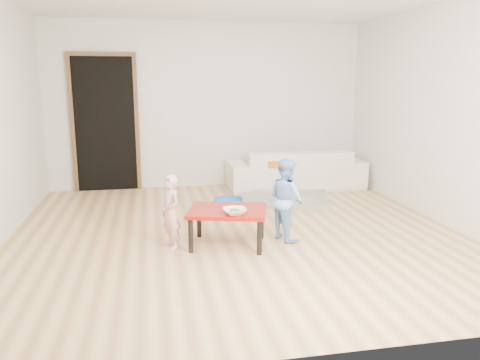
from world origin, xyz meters
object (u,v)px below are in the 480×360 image
object	(u,v)px
red_table	(228,227)
child_pink	(170,212)
basin	(228,203)
sofa	(295,169)
child_blue	(286,199)
bowl	(235,211)

from	to	relation	value
red_table	child_pink	size ratio (longest dim) A/B	1.03
basin	sofa	bearing A→B (deg)	38.77
child_pink	child_blue	world-z (taller)	child_blue
bowl	basin	distance (m)	1.69
red_table	child_pink	xyz separation A→B (m)	(-0.58, 0.03, 0.19)
child_blue	red_table	bearing A→B (deg)	78.94
red_table	bowl	xyz separation A→B (m)	(0.04, -0.19, 0.23)
bowl	child_pink	bearing A→B (deg)	159.88
bowl	sofa	bearing A→B (deg)	61.13
sofa	child_blue	size ratio (longest dim) A/B	2.42
sofa	child_blue	xyz separation A→B (m)	(-0.85, -2.36, 0.13)
basin	child_pink	bearing A→B (deg)	-120.42
red_table	basin	bearing A→B (deg)	80.29
red_table	child_blue	size ratio (longest dim) A/B	0.89
child_pink	basin	world-z (taller)	child_pink
sofa	child_blue	bearing A→B (deg)	71.03
red_table	child_blue	world-z (taller)	child_blue
bowl	child_pink	world-z (taller)	child_pink
red_table	basin	size ratio (longest dim) A/B	1.94
bowl	child_blue	size ratio (longest dim) A/B	0.26
red_table	child_blue	distance (m)	0.71
sofa	bowl	distance (m)	3.03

